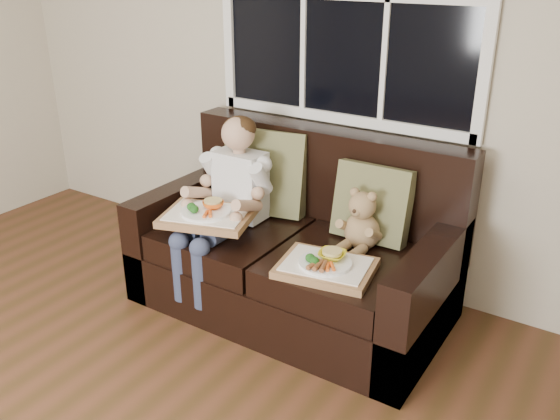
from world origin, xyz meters
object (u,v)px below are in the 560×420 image
Objects in this scene: tray_left at (207,215)px; tray_right at (326,266)px; child at (229,190)px; teddy_bear at (361,224)px; loveseat at (297,255)px.

tray_left is 1.10× the size of tray_right.
child is 2.77× the size of teddy_bear.
teddy_bear is at bearing 5.73° from tray_left.
tray_right is at bearing -41.49° from loveseat.
child is 0.76m from tray_right.
child is at bearing -164.69° from teddy_bear.
loveseat is at bearing 18.22° from child.
child reaches higher than teddy_bear.
teddy_bear reaches higher than tray_right.
tray_right is at bearing -17.56° from tray_left.
teddy_bear is at bearing 3.00° from loveseat.
loveseat is 0.53m from child.
loveseat is 3.38× the size of tray_right.
teddy_bear is at bearing 75.58° from tray_right.
tray_right is at bearing -14.28° from child.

